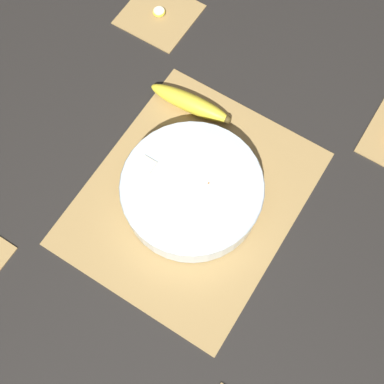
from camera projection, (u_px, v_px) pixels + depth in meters
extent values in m
plane|color=black|center=(192.00, 198.00, 1.05)|extent=(6.00, 6.00, 0.00)
cube|color=#A8844C|center=(192.00, 197.00, 1.04)|extent=(0.47, 0.39, 0.01)
cube|color=brown|center=(237.00, 130.00, 1.10)|extent=(0.01, 0.38, 0.00)
cube|color=brown|center=(223.00, 152.00, 1.08)|extent=(0.01, 0.38, 0.00)
cube|color=brown|center=(208.00, 174.00, 1.06)|extent=(0.01, 0.38, 0.00)
cube|color=brown|center=(192.00, 197.00, 1.04)|extent=(0.01, 0.38, 0.00)
cube|color=brown|center=(176.00, 221.00, 1.02)|extent=(0.01, 0.38, 0.00)
cube|color=brown|center=(159.00, 246.00, 1.00)|extent=(0.01, 0.38, 0.00)
cube|color=brown|center=(141.00, 272.00, 0.98)|extent=(0.01, 0.38, 0.00)
cube|color=#A8844C|center=(159.00, 14.00, 1.21)|extent=(0.16, 0.16, 0.01)
cube|color=brown|center=(169.00, 2.00, 1.22)|extent=(0.00, 0.15, 0.00)
cube|color=brown|center=(159.00, 14.00, 1.21)|extent=(0.00, 0.15, 0.00)
cube|color=brown|center=(150.00, 25.00, 1.20)|extent=(0.00, 0.15, 0.00)
cylinder|color=silver|center=(192.00, 191.00, 1.01)|extent=(0.26, 0.26, 0.06)
torus|color=silver|center=(192.00, 186.00, 0.99)|extent=(0.27, 0.27, 0.01)
cylinder|color=#F7EFC6|center=(219.00, 204.00, 0.99)|extent=(0.03, 0.03, 0.01)
cylinder|color=#F7EFC6|center=(157.00, 150.00, 1.02)|extent=(0.03, 0.03, 0.01)
cylinder|color=#F7EFC6|center=(206.00, 180.00, 1.01)|extent=(0.03, 0.03, 0.01)
cylinder|color=#F7EFC6|center=(212.00, 234.00, 0.97)|extent=(0.03, 0.03, 0.01)
cylinder|color=#F7EFC6|center=(201.00, 230.00, 0.99)|extent=(0.02, 0.02, 0.01)
cylinder|color=#F7EFC6|center=(169.00, 196.00, 1.03)|extent=(0.03, 0.03, 0.01)
cylinder|color=#F7EFC6|center=(225.00, 186.00, 1.02)|extent=(0.03, 0.03, 0.01)
cylinder|color=#F7EFC6|center=(244.00, 180.00, 1.00)|extent=(0.03, 0.03, 0.01)
cylinder|color=#F7EFC6|center=(230.00, 184.00, 1.00)|extent=(0.03, 0.03, 0.01)
cylinder|color=#F7EFC6|center=(188.00, 208.00, 0.97)|extent=(0.03, 0.03, 0.01)
cylinder|color=#F7EFC6|center=(202.00, 141.00, 1.03)|extent=(0.03, 0.03, 0.01)
cylinder|color=#F7EFC6|center=(142.00, 178.00, 1.04)|extent=(0.03, 0.03, 0.01)
cube|color=#EFEACC|center=(202.00, 196.00, 0.99)|extent=(0.02, 0.02, 0.02)
cube|color=#EFEACC|center=(233.00, 217.00, 0.98)|extent=(0.03, 0.03, 0.03)
cube|color=#EFEACC|center=(182.00, 186.00, 1.02)|extent=(0.02, 0.02, 0.02)
cube|color=#EFEACC|center=(210.00, 158.00, 1.06)|extent=(0.03, 0.03, 0.03)
cube|color=#EFEACC|center=(152.00, 229.00, 1.00)|extent=(0.03, 0.03, 0.03)
cube|color=#EFEACC|center=(147.00, 168.00, 1.01)|extent=(0.03, 0.03, 0.03)
ellipsoid|color=red|center=(173.00, 164.00, 1.02)|extent=(0.03, 0.02, 0.02)
ellipsoid|color=orange|center=(184.00, 166.00, 1.01)|extent=(0.03, 0.02, 0.01)
ellipsoid|color=red|center=(157.00, 217.00, 0.97)|extent=(0.03, 0.02, 0.01)
ellipsoid|color=orange|center=(210.00, 215.00, 0.98)|extent=(0.02, 0.01, 0.01)
ellipsoid|color=orange|center=(243.00, 210.00, 1.01)|extent=(0.04, 0.02, 0.02)
ellipsoid|color=orange|center=(208.00, 184.00, 0.99)|extent=(0.03, 0.01, 0.01)
ellipsoid|color=orange|center=(225.00, 163.00, 1.01)|extent=(0.03, 0.02, 0.02)
ellipsoid|color=yellow|center=(190.00, 103.00, 1.10)|extent=(0.05, 0.18, 0.04)
sphere|color=#473819|center=(227.00, 119.00, 1.08)|extent=(0.02, 0.02, 0.02)
cylinder|color=#F7EFC6|center=(159.00, 12.00, 1.21)|extent=(0.02, 0.02, 0.01)
torus|color=yellow|center=(159.00, 12.00, 1.21)|extent=(0.03, 0.03, 0.01)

